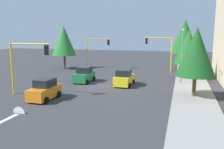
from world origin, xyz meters
The scene contains 14 objects.
ground_plane centered at (0.00, 0.00, 0.00)m, with size 120.00×120.00×0.00m, color #353538.
sidewalk_kerb centered at (-5.00, 10.50, 0.07)m, with size 80.00×4.00×0.15m, color gray.
lane_arrow_near centered at (11.51, -3.00, 0.01)m, with size 2.40×1.10×1.10m.
traffic_signal_far_left centered at (-14.00, 5.70, 4.04)m, with size 0.36×4.59×5.71m.
traffic_signal_near_right centered at (6.00, -5.65, 3.84)m, with size 0.36×4.59×5.40m.
traffic_signal_far_right centered at (-14.00, -5.66, 3.86)m, with size 0.36×4.59×5.44m.
street_lamp_curbside centered at (-3.61, 9.20, 4.35)m, with size 2.15×0.28×7.00m.
tree_roadside_mid centered at (-8.00, 10.00, 4.47)m, with size 3.75×3.75×6.82m.
tree_roadside_near centered at (2.00, 10.50, 4.52)m, with size 3.78×3.78×6.90m.
tree_opposite_side centered at (-12.00, -11.00, 5.01)m, with size 4.18×4.18×7.64m.
tree_roadside_far centered at (-18.00, 9.50, 5.75)m, with size 4.77×4.77×8.74m.
car_orange centered at (6.79, -3.29, 0.90)m, with size 3.69×2.02×1.98m.
car_green centered at (-1.94, -2.92, 0.90)m, with size 3.64×2.11×1.98m.
car_yellow centered at (-1.33, 2.58, 0.90)m, with size 3.76×2.11×1.98m.
Camera 1 is at (26.14, 9.21, 6.27)m, focal length 37.99 mm.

